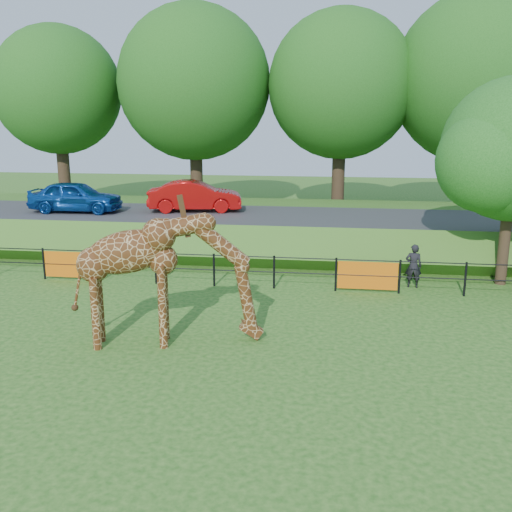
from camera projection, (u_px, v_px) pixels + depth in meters
The scene contains 9 objects.
ground at pixel (229, 408), 11.00m from camera, with size 90.00×90.00×0.00m, color #1E5214.
giraffe at pixel (168, 279), 13.80m from camera, with size 4.59×0.84×3.28m, color #4F2810, non-canonical shape.
perimeter_fence at pixel (274, 272), 18.57m from camera, with size 28.07×0.10×1.10m, color black, non-canonical shape.
embankment at pixel (292, 227), 25.76m from camera, with size 40.00×9.00×1.30m, color #1E5214.
road at pixel (290, 217), 24.15m from camera, with size 40.00×5.00×0.12m, color #2E2E31.
car_blue at pixel (76, 197), 24.88m from camera, with size 1.60×3.99×1.36m, color #1349A1.
car_red at pixel (195, 196), 25.09m from camera, with size 1.42×4.08×1.34m, color red.
visitor at pixel (414, 266), 18.65m from camera, with size 0.53×0.35×1.45m, color black.
bg_tree_line at pixel (339, 84), 30.21m from camera, with size 37.30×8.80×11.82m.
Camera 1 is at (1.93, -9.83, 5.45)m, focal length 40.00 mm.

